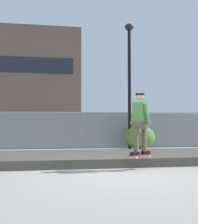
# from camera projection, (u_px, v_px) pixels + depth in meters

# --- Properties ---
(ground_plane) EXTENTS (120.00, 120.00, 0.00)m
(ground_plane) POSITION_uv_depth(u_px,v_px,m) (127.00, 177.00, 6.93)
(ground_plane) COLOR #9E998E
(gravel_berm) EXTENTS (12.69, 3.31, 0.26)m
(gravel_berm) POSITION_uv_depth(u_px,v_px,m) (104.00, 157.00, 9.83)
(gravel_berm) COLOR #4C473F
(gravel_berm) RESTS_ON ground_plane
(skateboard) EXTENTS (0.79, 0.58, 0.07)m
(skateboard) POSITION_uv_depth(u_px,v_px,m) (140.00, 155.00, 7.97)
(skateboard) COLOR #B22D2D
(skater) EXTENTS (0.67, 0.62, 1.68)m
(skater) POSITION_uv_depth(u_px,v_px,m) (140.00, 120.00, 8.01)
(skater) COLOR black
(skater) RESTS_ON skateboard
(chain_fence) EXTENTS (21.33, 0.06, 1.85)m
(chain_fence) POSITION_uv_depth(u_px,v_px,m) (85.00, 130.00, 15.12)
(chain_fence) COLOR gray
(chain_fence) RESTS_ON ground_plane
(street_lamp) EXTENTS (0.44, 0.44, 6.26)m
(street_lamp) POSITION_uv_depth(u_px,v_px,m) (129.00, 70.00, 14.77)
(street_lamp) COLOR black
(street_lamp) RESTS_ON ground_plane
(parked_car_mid) EXTENTS (4.49, 2.13, 1.66)m
(parked_car_mid) POSITION_uv_depth(u_px,v_px,m) (105.00, 130.00, 18.51)
(parked_car_mid) COLOR silver
(parked_car_mid) RESTS_ON ground_plane
(shrub_center) EXTENTS (1.50, 1.23, 1.16)m
(shrub_center) POSITION_uv_depth(u_px,v_px,m) (140.00, 137.00, 14.60)
(shrub_center) COLOR #567A33
(shrub_center) RESTS_ON ground_plane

